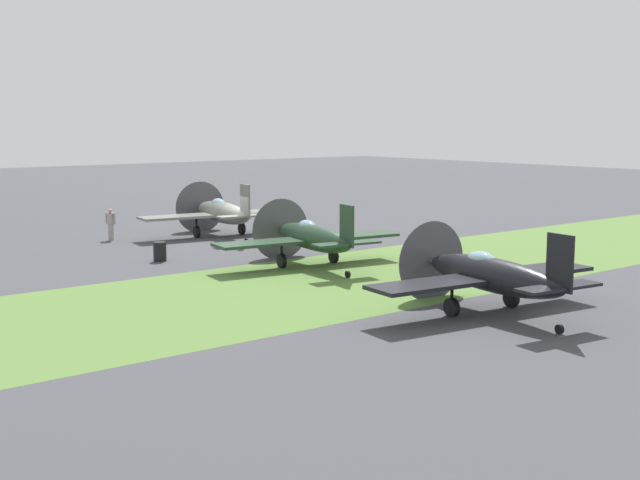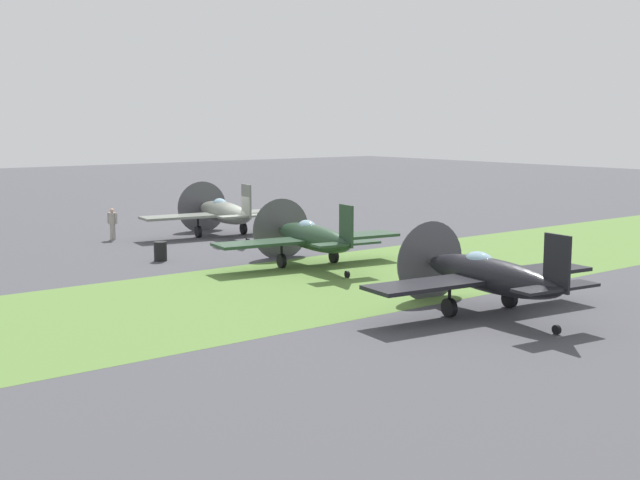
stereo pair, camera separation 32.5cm
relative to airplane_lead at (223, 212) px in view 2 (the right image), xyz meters
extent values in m
plane|color=#424247|center=(-0.87, -2.30, -1.38)|extent=(160.00, 160.00, 0.00)
cube|color=#567A38|center=(-0.87, -14.07, -1.38)|extent=(120.00, 11.00, 0.01)
ellipsoid|color=slate|center=(-0.02, -0.15, 0.01)|extent=(2.07, 6.60, 1.18)
cube|color=slate|center=(0.03, 0.23, -0.14)|extent=(9.31, 2.88, 0.13)
cube|color=slate|center=(-0.43, -3.08, 0.87)|extent=(0.24, 1.05, 1.82)
cube|color=slate|center=(-0.43, -3.08, 0.10)|extent=(3.15, 1.27, 0.10)
cone|color=#B7B24C|center=(0.46, 3.31, 0.01)|extent=(0.70, 0.75, 0.61)
cylinder|color=#4C4C51|center=(0.43, 3.12, 0.01)|extent=(3.03, 0.46, 3.06)
ellipsoid|color=#8CB2C6|center=(0.06, 0.42, 0.42)|extent=(0.85, 1.42, 0.67)
cylinder|color=black|center=(-1.33, 0.52, -1.05)|extent=(0.30, 0.67, 0.65)
cylinder|color=black|center=(-1.33, 0.52, -0.60)|extent=(0.11, 0.11, 0.92)
cylinder|color=black|center=(1.42, 0.13, -1.05)|extent=(0.30, 0.67, 0.65)
cylinder|color=black|center=(1.42, 0.13, -0.60)|extent=(0.11, 0.11, 0.92)
cylinder|color=black|center=(-0.44, -3.18, -1.23)|extent=(0.16, 0.32, 0.31)
ellipsoid|color=#233D28|center=(-1.97, -10.88, -0.05)|extent=(2.07, 6.35, 1.14)
cube|color=#233D28|center=(-1.92, -10.51, -0.18)|extent=(8.96, 2.88, 0.13)
cube|color=#233D28|center=(-2.40, -13.69, 0.78)|extent=(0.24, 1.01, 1.75)
cube|color=#233D28|center=(-2.40, -13.69, 0.05)|extent=(3.03, 1.26, 0.09)
cone|color=#B7B24C|center=(-1.47, -7.56, -0.05)|extent=(0.68, 0.73, 0.59)
cylinder|color=#4C4C51|center=(-1.50, -7.74, -0.05)|extent=(2.91, 0.48, 2.94)
ellipsoid|color=#8CB2C6|center=(-1.89, -10.33, 0.35)|extent=(0.83, 1.37, 0.64)
cylinder|color=black|center=(-3.22, -10.22, -1.07)|extent=(0.29, 0.65, 0.63)
cylinder|color=black|center=(-3.22, -10.22, -0.63)|extent=(0.11, 0.11, 0.88)
cylinder|color=black|center=(-0.59, -10.62, -1.07)|extent=(0.29, 0.65, 0.63)
cylinder|color=black|center=(-0.59, -10.62, -0.63)|extent=(0.11, 0.11, 0.88)
cylinder|color=black|center=(-2.42, -13.79, -1.23)|extent=(0.15, 0.31, 0.29)
ellipsoid|color=black|center=(-2.88, -21.79, -0.03)|extent=(1.93, 6.42, 1.15)
cube|color=black|center=(-2.84, -21.42, -0.17)|extent=(9.05, 2.68, 0.13)
cube|color=black|center=(-3.24, -24.65, 0.81)|extent=(0.22, 1.03, 1.77)
cube|color=black|center=(-3.24, -24.65, 0.06)|extent=(3.06, 1.20, 0.09)
cone|color=#B7B24C|center=(-2.46, -18.42, -0.03)|extent=(0.67, 0.72, 0.60)
cylinder|color=#4C4C51|center=(-2.49, -18.61, -0.03)|extent=(2.96, 0.41, 2.98)
ellipsoid|color=#8CB2C6|center=(-2.82, -21.24, 0.37)|extent=(0.81, 1.37, 0.65)
cylinder|color=black|center=(-4.16, -21.16, -1.06)|extent=(0.28, 0.65, 0.63)
cylinder|color=black|center=(-4.16, -21.16, -0.62)|extent=(0.11, 0.11, 0.89)
cylinder|color=black|center=(-1.49, -21.50, -1.06)|extent=(0.28, 0.65, 0.63)
cylinder|color=black|center=(-1.49, -21.50, -0.62)|extent=(0.11, 0.11, 0.89)
cylinder|color=black|center=(-3.25, -24.74, -1.23)|extent=(0.15, 0.31, 0.30)
cylinder|color=#9E998E|center=(-5.48, 2.58, -0.94)|extent=(0.30, 0.30, 0.88)
cylinder|color=#9E998E|center=(-5.48, 2.58, -0.19)|extent=(0.38, 0.38, 0.62)
sphere|color=tan|center=(-5.48, 2.58, 0.24)|extent=(0.23, 0.23, 0.23)
cylinder|color=#9E998E|center=(-5.61, 2.81, -0.19)|extent=(0.11, 0.11, 0.59)
cylinder|color=#9E998E|center=(-5.35, 2.36, -0.19)|extent=(0.11, 0.11, 0.59)
cylinder|color=black|center=(-6.58, -5.22, -0.93)|extent=(0.60, 0.60, 0.90)
camera|label=1|loc=(-24.15, -39.30, 5.04)|focal=46.13mm
camera|label=2|loc=(-23.89, -39.50, 5.04)|focal=46.13mm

